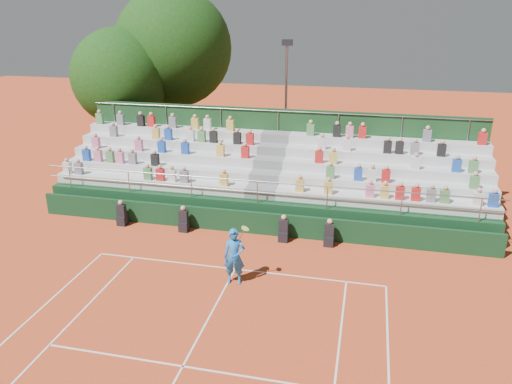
% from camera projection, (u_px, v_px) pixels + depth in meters
% --- Properties ---
extents(ground, '(90.00, 90.00, 0.00)m').
position_uv_depth(ground, '(235.00, 269.00, 18.64)').
color(ground, '#C64721').
rests_on(ground, ground).
extents(courtside_wall, '(20.00, 0.15, 1.00)m').
position_uv_depth(courtside_wall, '(254.00, 223.00, 21.38)').
color(courtside_wall, black).
rests_on(courtside_wall, ground).
extents(line_officials, '(9.60, 0.40, 1.19)m').
position_uv_depth(line_officials, '(227.00, 225.00, 21.21)').
color(line_officials, black).
rests_on(line_officials, ground).
extents(grandstand, '(20.00, 5.20, 4.40)m').
position_uv_depth(grandstand, '(269.00, 185.00, 24.13)').
color(grandstand, black).
rests_on(grandstand, ground).
extents(tennis_player, '(0.94, 0.59, 2.22)m').
position_uv_depth(tennis_player, '(234.00, 256.00, 17.39)').
color(tennis_player, blue).
rests_on(tennis_player, ground).
extents(tree_west, '(5.62, 5.62, 8.13)m').
position_uv_depth(tree_west, '(120.00, 77.00, 28.93)').
color(tree_west, '#362013').
rests_on(tree_west, ground).
extents(tree_east, '(7.10, 7.10, 10.33)m').
position_uv_depth(tree_east, '(173.00, 48.00, 30.33)').
color(tree_east, '#362013').
rests_on(tree_east, ground).
extents(floodlight_mast, '(0.60, 0.25, 7.42)m').
position_uv_depth(floodlight_mast, '(286.00, 93.00, 29.44)').
color(floodlight_mast, gray).
rests_on(floodlight_mast, ground).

